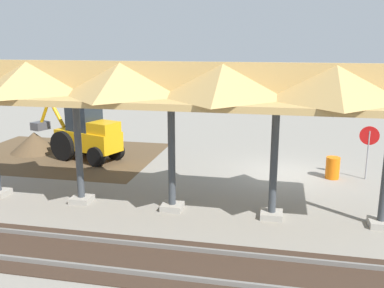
% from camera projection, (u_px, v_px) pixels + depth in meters
% --- Properties ---
extents(ground_plane, '(120.00, 120.00, 0.00)m').
position_uv_depth(ground_plane, '(284.00, 173.00, 18.27)').
color(ground_plane, gray).
extents(dirt_work_zone, '(9.36, 7.00, 0.01)m').
position_uv_depth(dirt_work_zone, '(62.00, 155.00, 21.15)').
color(dirt_work_zone, brown).
rests_on(dirt_work_zone, ground).
extents(platform_canopy, '(14.35, 3.20, 4.90)m').
position_uv_depth(platform_canopy, '(171.00, 85.00, 13.40)').
color(platform_canopy, '#9E998E').
rests_on(platform_canopy, ground).
extents(rail_tracks, '(60.00, 2.58, 0.15)m').
position_uv_depth(rail_tracks, '(284.00, 275.00, 10.29)').
color(rail_tracks, slate).
rests_on(rail_tracks, ground).
extents(stop_sign, '(0.75, 0.17, 2.21)m').
position_uv_depth(stop_sign, '(369.00, 142.00, 17.15)').
color(stop_sign, gray).
rests_on(stop_sign, ground).
extents(backhoe, '(5.29, 2.88, 2.82)m').
position_uv_depth(backhoe, '(86.00, 133.00, 20.20)').
color(backhoe, orange).
rests_on(backhoe, ground).
extents(dirt_mound, '(4.84, 4.84, 2.03)m').
position_uv_depth(dirt_mound, '(35.00, 152.00, 21.88)').
color(dirt_mound, brown).
rests_on(dirt_mound, ground).
extents(traffic_barrel, '(0.56, 0.56, 0.90)m').
position_uv_depth(traffic_barrel, '(333.00, 168.00, 17.53)').
color(traffic_barrel, orange).
rests_on(traffic_barrel, ground).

